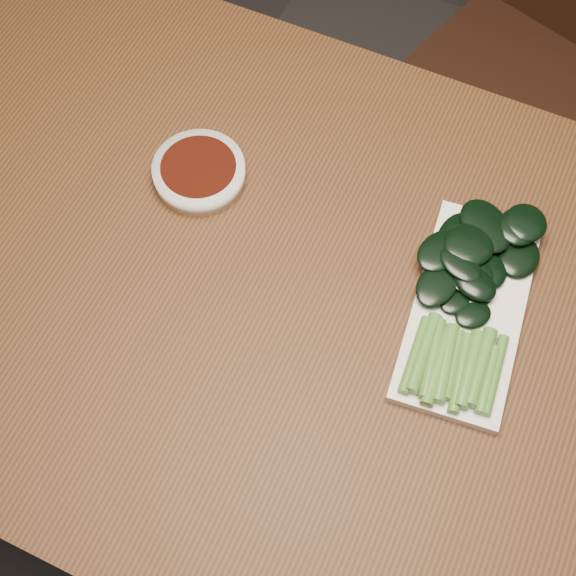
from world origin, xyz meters
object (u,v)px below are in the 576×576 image
at_px(chair_far, 544,54).
at_px(sauce_bowl, 199,172).
at_px(serving_plate, 468,310).
at_px(gai_lan, 472,289).
at_px(table, 309,321).

xyz_separation_m(chair_far, sauce_bowl, (-0.35, -0.67, 0.28)).
distance_m(serving_plate, gai_lan, 0.03).
bearing_deg(chair_far, serving_plate, -69.82).
distance_m(chair_far, serving_plate, 0.76).
bearing_deg(table, chair_far, 79.28).
distance_m(sauce_bowl, gai_lan, 0.38).
height_order(table, chair_far, chair_far).
height_order(chair_far, serving_plate, chair_far).
relative_size(table, sauce_bowl, 11.57).
xyz_separation_m(table, serving_plate, (0.18, 0.06, 0.08)).
xyz_separation_m(sauce_bowl, gai_lan, (0.38, -0.02, 0.01)).
distance_m(table, sauce_bowl, 0.24).
relative_size(table, chair_far, 1.57).
xyz_separation_m(table, gai_lan, (0.18, 0.08, 0.10)).
xyz_separation_m(table, sauce_bowl, (-0.20, 0.10, 0.09)).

